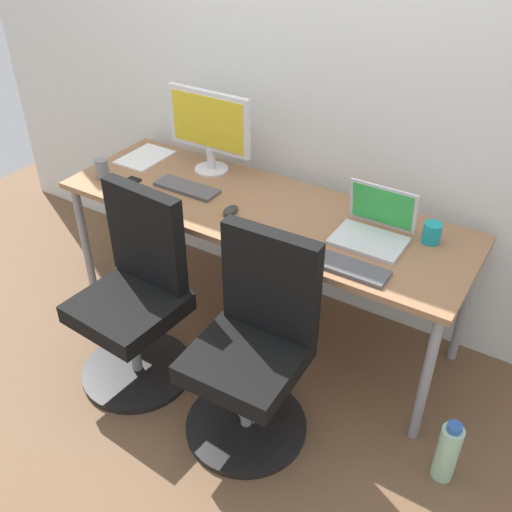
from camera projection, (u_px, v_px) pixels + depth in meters
The scene contains 16 objects.
ground_plane at pixel (261, 322), 3.22m from camera, with size 5.28×5.28×0.00m, color brown.
back_wall at pixel (308, 64), 2.77m from camera, with size 4.40×0.04×2.60m, color silver.
desk at pixel (261, 218), 2.84m from camera, with size 2.04×0.67×0.72m.
office_chair_left at pixel (136, 299), 2.71m from camera, with size 0.54×0.54×0.94m.
office_chair_right at pixel (254, 350), 2.43m from camera, with size 0.54×0.54×0.94m.
water_bottle_on_floor at pixel (448, 452), 2.35m from camera, with size 0.09×0.09×0.31m.
desktop_monitor at pixel (209, 126), 2.99m from camera, with size 0.48×0.18×0.43m.
open_laptop at pixel (374, 227), 2.56m from camera, with size 0.31×0.26×0.23m.
keyboard_by_monitor at pixel (187, 188), 2.95m from camera, with size 0.34×0.12×0.02m, color #515156.
keyboard_by_laptop at pixel (348, 267), 2.39m from camera, with size 0.34×0.12×0.02m, color #515156.
mouse_by_monitor at pixel (236, 225), 2.64m from camera, with size 0.06×0.10×0.03m, color #2D2D2D.
mouse_by_laptop at pixel (231, 210), 2.75m from camera, with size 0.06×0.10×0.03m, color #2D2D2D.
coffee_mug at pixel (432, 233), 2.53m from camera, with size 0.08×0.08×0.09m, color teal.
pen_cup at pixel (102, 169), 3.03m from camera, with size 0.07×0.07×0.10m, color slate.
phone_near_laptop at pixel (127, 184), 2.99m from camera, with size 0.07×0.14×0.01m, color black.
paper_pile at pixel (145, 157), 3.25m from camera, with size 0.21×0.30×0.01m, color white.
Camera 1 is at (1.27, -2.08, 2.13)m, focal length 41.13 mm.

